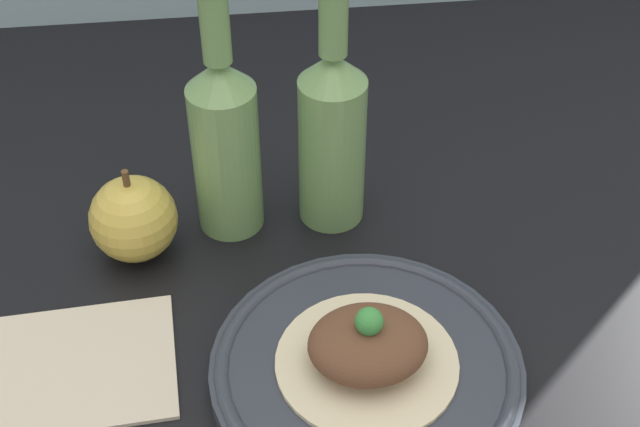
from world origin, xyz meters
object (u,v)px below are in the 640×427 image
plate (366,369)px  apple (133,219)px  cider_bottle_right (332,130)px  cider_bottle_left (225,138)px  plated_food (368,348)px

plate → apple: (-18.44, 17.02, 2.74)cm
cider_bottle_right → cider_bottle_left: bearing=180.0°
plated_food → apple: apple is taller
plate → plated_food: plated_food is taller
plate → cider_bottle_left: 24.04cm
cider_bottle_left → cider_bottle_right: (9.56, 0.00, 0.00)cm
plated_food → cider_bottle_right: (-0.20, 20.22, 5.93)cm
plated_food → cider_bottle_left: 23.22cm
plated_food → apple: size_ratio=1.53×
plate → apple: 25.24cm
plate → cider_bottle_left: (-9.76, 20.22, 8.60)cm
plate → cider_bottle_right: size_ratio=0.96×
cider_bottle_right → apple: (-18.24, -3.19, -5.86)cm
cider_bottle_left → apple: 10.95cm
cider_bottle_right → plate: bearing=-89.4°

